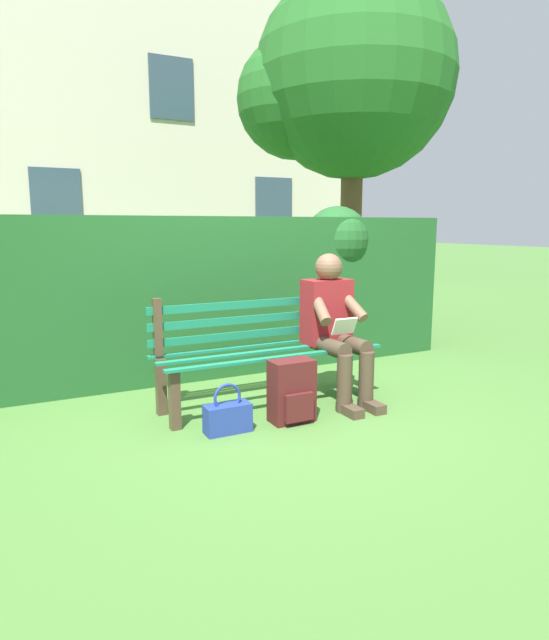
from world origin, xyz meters
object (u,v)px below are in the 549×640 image
object	(u,v)px
person_seated	(335,324)
handbag	(228,417)
park_bench	(264,348)
tree	(344,82)
backpack	(292,392)

from	to	relation	value
person_seated	handbag	xyz separation A→B (m)	(1.04, 0.29, -0.51)
park_bench	tree	size ratio (longest dim) A/B	0.37
person_seated	tree	bearing A→B (deg)	-124.42
park_bench	backpack	size ratio (longest dim) A/B	3.94
tree	person_seated	bearing A→B (deg)	55.58
tree	park_bench	bearing A→B (deg)	47.93
tree	handbag	world-z (taller)	tree
person_seated	backpack	world-z (taller)	person_seated
person_seated	tree	xyz separation A→B (m)	(-2.21, -3.23, 2.76)
park_bench	tree	xyz separation A→B (m)	(-2.75, -3.04, 2.93)
park_bench	backpack	xyz separation A→B (m)	(0.01, 0.48, -0.22)
tree	handbag	distance (m)	5.80
park_bench	tree	bearing A→B (deg)	-132.07
park_bench	handbag	world-z (taller)	park_bench
backpack	person_seated	bearing A→B (deg)	-151.37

